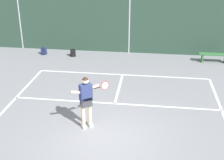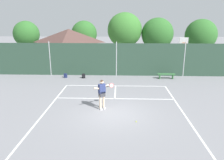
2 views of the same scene
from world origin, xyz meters
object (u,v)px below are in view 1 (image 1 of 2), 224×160
(tennis_player, at_px, (86,98))
(courtside_bench, at_px, (214,56))
(backpack_navy, at_px, (44,51))
(backpack_black, at_px, (73,53))

(tennis_player, relative_size, courtside_bench, 1.16)
(tennis_player, xyz_separation_m, backpack_navy, (-4.08, 7.30, -0.92))
(tennis_player, height_order, backpack_navy, tennis_player)
(backpack_navy, relative_size, backpack_black, 1.00)
(tennis_player, bearing_deg, courtside_bench, 53.39)
(backpack_navy, xyz_separation_m, courtside_bench, (9.47, -0.04, 0.17))
(tennis_player, height_order, backpack_black, tennis_player)
(backpack_black, relative_size, courtside_bench, 0.29)
(tennis_player, distance_m, courtside_bench, 9.06)
(tennis_player, relative_size, backpack_navy, 4.01)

